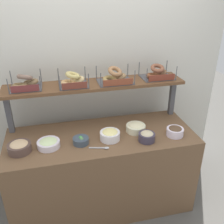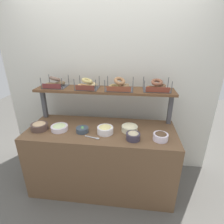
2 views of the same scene
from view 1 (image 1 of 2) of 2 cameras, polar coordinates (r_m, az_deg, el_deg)
ground_plane at (r=2.97m, az=-2.04°, el=-19.28°), size 8.00×8.00×0.00m
back_wall at (r=2.77m, az=-4.75°, el=6.86°), size 2.98×0.06×2.40m
deli_counter at (r=2.68m, az=-2.19°, el=-12.96°), size 1.78×0.70×0.85m
shelf_riser_left at (r=2.58m, az=-22.08°, el=-0.27°), size 0.05×0.05×0.40m
shelf_riser_right at (r=2.82m, az=13.26°, el=3.28°), size 0.05×0.05×0.40m
upper_shelf at (r=2.49m, az=-3.77°, el=6.15°), size 1.74×0.32×0.03m
bowl_hummus at (r=2.32m, az=-20.00°, el=-7.34°), size 0.20×0.20×0.10m
bowl_veggie_mix at (r=2.32m, az=-6.97°, el=-6.33°), size 0.14×0.14×0.07m
bowl_tuna_salad at (r=2.35m, az=7.78°, el=-5.39°), size 0.15×0.15×0.10m
bowl_potato_salad at (r=2.49m, az=5.33°, el=-3.45°), size 0.19×0.19×0.08m
bowl_scallion_spread at (r=2.32m, az=-14.00°, el=-6.82°), size 0.20×0.20×0.07m
bowl_chocolate_spread at (r=2.48m, az=13.90°, el=-4.16°), size 0.16×0.16×0.09m
bowl_egg_salad at (r=2.35m, az=-0.46°, el=-5.09°), size 0.19×0.19×0.10m
serving_spoon_near_plate at (r=2.25m, az=-2.13°, el=-8.01°), size 0.18×0.06×0.01m
bagel_basket_poppy at (r=2.46m, az=-18.79°, el=6.14°), size 0.28×0.25×0.15m
bagel_basket_plain at (r=2.43m, az=-8.70°, el=6.96°), size 0.27×0.24×0.14m
bagel_basket_everything at (r=2.49m, az=0.66°, el=7.75°), size 0.34×0.25×0.16m
bagel_basket_cinnamon_raisin at (r=2.65m, az=10.03°, el=8.49°), size 0.32×0.25×0.14m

